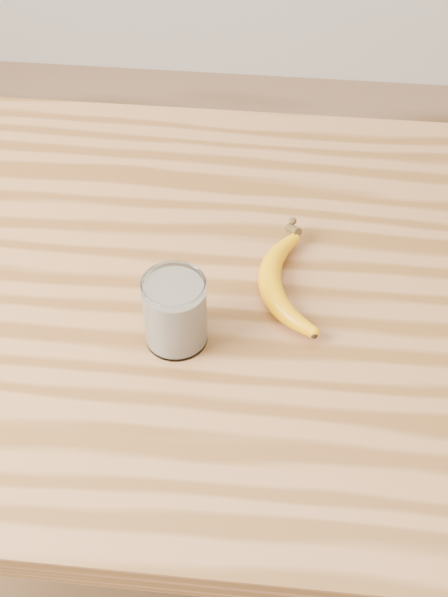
# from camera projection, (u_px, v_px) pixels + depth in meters

# --- Properties ---
(table) EXTENTS (1.20, 0.80, 0.90)m
(table) POSITION_uv_depth(u_px,v_px,m) (177.00, 346.00, 1.18)
(table) COLOR #9D673C
(table) RESTS_ON ground
(smoothie_glass) EXTENTS (0.08, 0.08, 0.10)m
(smoothie_glass) POSITION_uv_depth(u_px,v_px,m) (175.00, 312.00, 0.98)
(smoothie_glass) COLOR white
(smoothie_glass) RESTS_ON table
(banana) EXTENTS (0.14, 0.26, 0.03)m
(banana) POSITION_uv_depth(u_px,v_px,m) (269.00, 285.00, 1.06)
(banana) COLOR #EB9A04
(banana) RESTS_ON table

